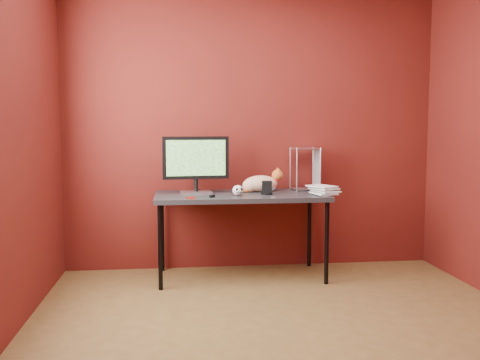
{
  "coord_description": "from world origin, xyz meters",
  "views": [
    {
      "loc": [
        -0.71,
        -3.27,
        1.33
      ],
      "look_at": [
        -0.18,
        1.15,
        0.89
      ],
      "focal_mm": 40.0,
      "sensor_mm": 36.0,
      "label": 1
    }
  ],
  "objects": [
    {
      "name": "book_stack",
      "position": [
        0.48,
        1.19,
        1.22
      ],
      "size": [
        0.27,
        0.29,
        0.93
      ],
      "rotation": [
        0.0,
        0.0,
        0.42
      ],
      "color": "beige",
      "rests_on": "desk"
    },
    {
      "name": "cat",
      "position": [
        0.05,
        1.5,
        0.83
      ],
      "size": [
        0.46,
        0.21,
        0.22
      ],
      "rotation": [
        0.0,
        0.0,
        0.09
      ],
      "color": "#D2622C",
      "rests_on": "desk"
    },
    {
      "name": "desk",
      "position": [
        -0.15,
        1.37,
        0.7
      ],
      "size": [
        1.5,
        0.7,
        0.75
      ],
      "color": "black",
      "rests_on": "ground"
    },
    {
      "name": "skull_mug",
      "position": [
        -0.19,
        1.23,
        0.8
      ],
      "size": [
        0.09,
        0.1,
        0.09
      ],
      "rotation": [
        0.0,
        0.0,
        0.18
      ],
      "color": "silver",
      "rests_on": "desk"
    },
    {
      "name": "speaker",
      "position": [
        0.07,
        1.29,
        0.8
      ],
      "size": [
        0.1,
        0.1,
        0.12
      ],
      "rotation": [
        0.0,
        0.0,
        -0.1
      ],
      "color": "black",
      "rests_on": "desk"
    },
    {
      "name": "pocket_knife",
      "position": [
        -0.6,
        1.09,
        0.76
      ],
      "size": [
        0.08,
        0.02,
        0.02
      ],
      "primitive_type": "cube",
      "rotation": [
        0.0,
        0.0,
        -0.03
      ],
      "color": "#99170B",
      "rests_on": "desk"
    },
    {
      "name": "washer",
      "position": [
        0.09,
        1.08,
        0.75
      ],
      "size": [
        0.05,
        0.05,
        0.0
      ],
      "primitive_type": "cylinder",
      "color": "silver",
      "rests_on": "desk"
    },
    {
      "name": "monitor",
      "position": [
        -0.54,
        1.43,
        1.03
      ],
      "size": [
        0.58,
        0.21,
        0.5
      ],
      "rotation": [
        0.0,
        0.0,
        0.09
      ],
      "color": "silver",
      "rests_on": "desk"
    },
    {
      "name": "room",
      "position": [
        0.0,
        0.0,
        1.45
      ],
      "size": [
        3.52,
        3.52,
        2.61
      ],
      "color": "brown",
      "rests_on": "ground"
    },
    {
      "name": "wire_rack",
      "position": [
        0.48,
        1.59,
        0.95
      ],
      "size": [
        0.25,
        0.22,
        0.4
      ],
      "rotation": [
        0.0,
        0.0,
        0.12
      ],
      "color": "silver",
      "rests_on": "desk"
    },
    {
      "name": "black_gadget",
      "position": [
        -0.42,
        1.15,
        0.76
      ],
      "size": [
        0.05,
        0.04,
        0.02
      ],
      "primitive_type": "cube",
      "rotation": [
        0.0,
        0.0,
        0.31
      ],
      "color": "black",
      "rests_on": "desk"
    }
  ]
}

